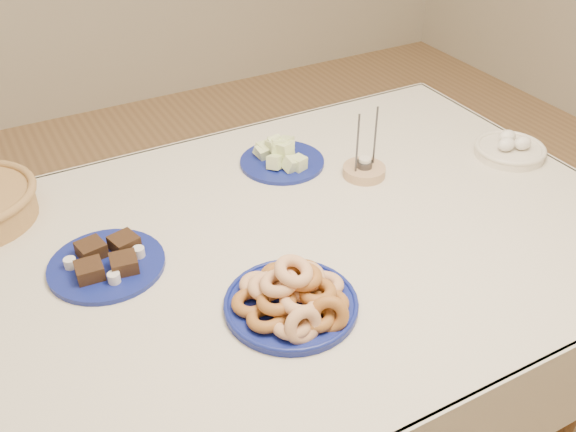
% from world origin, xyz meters
% --- Properties ---
extents(dining_table, '(1.71, 1.11, 0.75)m').
position_xyz_m(dining_table, '(0.00, 0.00, 0.64)').
color(dining_table, brown).
rests_on(dining_table, ground).
extents(donut_platter, '(0.30, 0.30, 0.12)m').
position_xyz_m(donut_platter, '(-0.08, -0.21, 0.78)').
color(donut_platter, navy).
rests_on(donut_platter, dining_table).
extents(melon_plate, '(0.24, 0.24, 0.08)m').
position_xyz_m(melon_plate, '(0.17, 0.30, 0.77)').
color(melon_plate, navy).
rests_on(melon_plate, dining_table).
extents(brownie_plate, '(0.26, 0.26, 0.04)m').
position_xyz_m(brownie_plate, '(-0.37, 0.09, 0.76)').
color(brownie_plate, navy).
rests_on(brownie_plate, dining_table).
extents(candle_holder, '(0.13, 0.13, 0.19)m').
position_xyz_m(candle_holder, '(0.33, 0.14, 0.77)').
color(candle_holder, tan).
rests_on(candle_holder, dining_table).
extents(egg_bowl, '(0.22, 0.22, 0.06)m').
position_xyz_m(egg_bowl, '(0.75, 0.04, 0.77)').
color(egg_bowl, beige).
rests_on(egg_bowl, dining_table).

